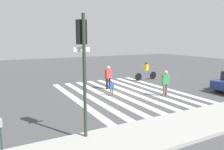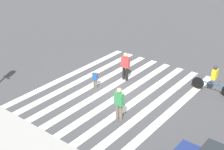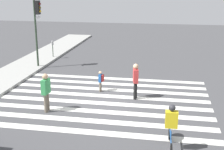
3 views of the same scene
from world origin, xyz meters
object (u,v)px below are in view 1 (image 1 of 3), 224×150
pedestrian_child_with_backpack (108,76)px  parking_meter (0,128)px  pedestrian_adult_blue_shirt (165,82)px  pedestrian_adult_yellow_jacket (111,87)px  cyclist_mid_street (146,70)px  traffic_light (83,53)px

pedestrian_child_with_backpack → parking_meter: bearing=31.4°
pedestrian_adult_blue_shirt → pedestrian_adult_yellow_jacket: 3.46m
pedestrian_child_with_backpack → cyclist_mid_street: size_ratio=0.72×
traffic_light → pedestrian_adult_blue_shirt: size_ratio=2.66×
pedestrian_adult_blue_shirt → pedestrian_child_with_backpack: size_ratio=0.98×
traffic_light → parking_meter: traffic_light is taller
pedestrian_adult_blue_shirt → traffic_light: bearing=32.0°
pedestrian_adult_yellow_jacket → pedestrian_child_with_backpack: (-0.74, -1.84, 0.35)m
pedestrian_child_with_backpack → traffic_light: bearing=44.1°
traffic_light → pedestrian_child_with_backpack: traffic_light is taller
pedestrian_child_with_backpack → pedestrian_adult_blue_shirt: bearing=110.0°
traffic_light → pedestrian_adult_yellow_jacket: 6.68m
parking_meter → cyclist_mid_street: cyclist_mid_street is taller
pedestrian_adult_yellow_jacket → cyclist_mid_street: size_ratio=0.45×
cyclist_mid_street → traffic_light: bearing=40.4°
parking_meter → pedestrian_adult_blue_shirt: pedestrian_adult_blue_shirt is taller
parking_meter → pedestrian_adult_blue_shirt: size_ratio=0.79×
pedestrian_child_with_backpack → cyclist_mid_street: pedestrian_child_with_backpack is taller
parking_meter → cyclist_mid_street: bearing=-144.6°
traffic_light → parking_meter: bearing=2.6°
parking_meter → pedestrian_adult_yellow_jacket: parking_meter is taller
traffic_light → parking_meter: (2.73, 0.12, -2.16)m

